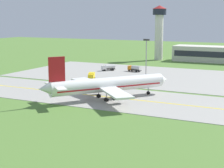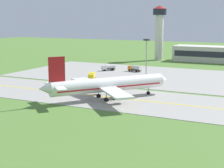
# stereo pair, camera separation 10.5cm
# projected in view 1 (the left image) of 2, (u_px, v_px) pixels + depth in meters

# --- Properties ---
(ground_plane) EXTENTS (500.00, 500.00, 0.00)m
(ground_plane) POSITION_uv_depth(u_px,v_px,m) (119.00, 98.00, 102.07)
(ground_plane) COLOR #517A33
(taxiway_strip) EXTENTS (240.00, 28.00, 0.10)m
(taxiway_strip) POSITION_uv_depth(u_px,v_px,m) (119.00, 98.00, 102.06)
(taxiway_strip) COLOR #9E9B93
(taxiway_strip) RESTS_ON ground
(apron_pad) EXTENTS (140.00, 52.00, 0.10)m
(apron_pad) POSITION_uv_depth(u_px,v_px,m) (191.00, 79.00, 134.82)
(apron_pad) COLOR #9E9B93
(apron_pad) RESTS_ON ground
(taxiway_centreline) EXTENTS (220.00, 0.60, 0.01)m
(taxiway_centreline) POSITION_uv_depth(u_px,v_px,m) (119.00, 98.00, 102.05)
(taxiway_centreline) COLOR yellow
(taxiway_centreline) RESTS_ON taxiway_strip
(airplane_lead) EXTENTS (29.21, 33.50, 12.70)m
(airplane_lead) POSITION_uv_depth(u_px,v_px,m) (107.00, 85.00, 100.33)
(airplane_lead) COLOR white
(airplane_lead) RESTS_ON ground
(service_truck_baggage) EXTENTS (6.32, 3.52, 2.65)m
(service_truck_baggage) POSITION_uv_depth(u_px,v_px,m) (135.00, 68.00, 152.37)
(service_truck_baggage) COLOR orange
(service_truck_baggage) RESTS_ON ground
(service_truck_catering) EXTENTS (5.46, 5.89, 2.65)m
(service_truck_catering) POSITION_uv_depth(u_px,v_px,m) (108.00, 67.00, 155.12)
(service_truck_catering) COLOR silver
(service_truck_catering) RESTS_ON ground
(service_truck_pushback) EXTENTS (4.29, 6.32, 2.60)m
(service_truck_pushback) POSITION_uv_depth(u_px,v_px,m) (91.00, 76.00, 131.84)
(service_truck_pushback) COLOR yellow
(service_truck_pushback) RESTS_ON ground
(control_tower) EXTENTS (7.60, 7.60, 29.10)m
(control_tower) POSITION_uv_depth(u_px,v_px,m) (159.00, 28.00, 192.51)
(control_tower) COLOR silver
(control_tower) RESTS_ON ground
(apron_light_mast) EXTENTS (2.40, 0.50, 14.70)m
(apron_light_mast) POSITION_uv_depth(u_px,v_px,m) (146.00, 53.00, 137.26)
(apron_light_mast) COLOR gray
(apron_light_mast) RESTS_ON ground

